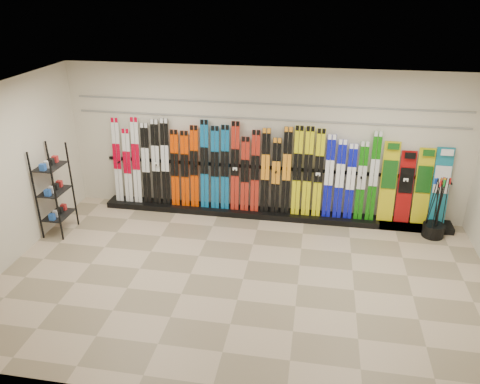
# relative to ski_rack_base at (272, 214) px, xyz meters

# --- Properties ---
(floor) EXTENTS (8.00, 8.00, 0.00)m
(floor) POSITION_rel_ski_rack_base_xyz_m (-0.22, -2.28, -0.06)
(floor) COLOR gray
(floor) RESTS_ON ground
(back_wall) EXTENTS (8.00, 0.00, 8.00)m
(back_wall) POSITION_rel_ski_rack_base_xyz_m (-0.22, 0.22, 1.44)
(back_wall) COLOR beige
(back_wall) RESTS_ON floor
(left_wall) EXTENTS (0.00, 5.00, 5.00)m
(left_wall) POSITION_rel_ski_rack_base_xyz_m (-4.22, -2.28, 1.44)
(left_wall) COLOR beige
(left_wall) RESTS_ON floor
(ceiling) EXTENTS (8.00, 8.00, 0.00)m
(ceiling) POSITION_rel_ski_rack_base_xyz_m (-0.22, -2.28, 2.94)
(ceiling) COLOR silver
(ceiling) RESTS_ON back_wall
(ski_rack_base) EXTENTS (8.00, 0.40, 0.12)m
(ski_rack_base) POSITION_rel_ski_rack_base_xyz_m (0.00, 0.00, 0.00)
(ski_rack_base) COLOR black
(ski_rack_base) RESTS_ON floor
(skis) EXTENTS (5.38, 0.18, 1.84)m
(skis) POSITION_rel_ski_rack_base_xyz_m (-0.70, 0.03, 0.92)
(skis) COLOR silver
(skis) RESTS_ON ski_rack_base
(snowboards) EXTENTS (1.27, 0.24, 1.58)m
(snowboards) POSITION_rel_ski_rack_base_xyz_m (2.71, 0.08, 0.81)
(snowboards) COLOR gold
(snowboards) RESTS_ON ski_rack_base
(accessory_rack) EXTENTS (0.40, 0.60, 1.72)m
(accessory_rack) POSITION_rel_ski_rack_base_xyz_m (-3.97, -1.30, 0.80)
(accessory_rack) COLOR black
(accessory_rack) RESTS_ON floor
(pole_bin) EXTENTS (0.40, 0.40, 0.25)m
(pole_bin) POSITION_rel_ski_rack_base_xyz_m (3.10, -0.28, 0.07)
(pole_bin) COLOR black
(pole_bin) RESTS_ON floor
(ski_poles) EXTENTS (0.35, 0.26, 1.18)m
(ski_poles) POSITION_rel_ski_rack_base_xyz_m (3.09, -0.31, 0.55)
(ski_poles) COLOR black
(ski_poles) RESTS_ON pole_bin
(slatwall_rail_0) EXTENTS (7.60, 0.02, 0.03)m
(slatwall_rail_0) POSITION_rel_ski_rack_base_xyz_m (-0.22, 0.20, 1.94)
(slatwall_rail_0) COLOR gray
(slatwall_rail_0) RESTS_ON back_wall
(slatwall_rail_1) EXTENTS (7.60, 0.02, 0.03)m
(slatwall_rail_1) POSITION_rel_ski_rack_base_xyz_m (-0.22, 0.20, 2.24)
(slatwall_rail_1) COLOR gray
(slatwall_rail_1) RESTS_ON back_wall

